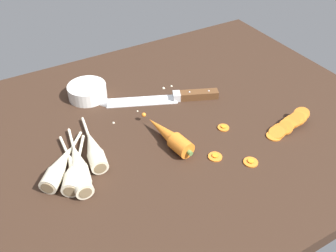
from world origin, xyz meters
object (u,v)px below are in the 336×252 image
at_px(chefs_knife, 156,99).
at_px(parsnip_back, 75,171).
at_px(parsnip_front, 78,163).
at_px(carrot_slice_stray_near, 215,156).
at_px(parsnip_mid_left, 59,167).
at_px(parsnip_outer, 76,172).
at_px(carrot_slice_stray_mid, 251,162).
at_px(carrot_slice_stack, 288,125).
at_px(carrot_slice_stray_far, 223,127).
at_px(prep_bowl, 87,91).
at_px(parsnip_mid_right, 94,149).
at_px(whole_carrot, 169,136).

bearing_deg(chefs_knife, parsnip_back, -150.24).
bearing_deg(parsnip_front, carrot_slice_stray_near, -22.97).
height_order(parsnip_mid_left, parsnip_outer, same).
bearing_deg(parsnip_mid_left, carrot_slice_stray_mid, -25.52).
bearing_deg(carrot_slice_stack, parsnip_outer, 168.80).
distance_m(parsnip_front, parsnip_mid_left, 0.04).
distance_m(parsnip_mid_left, parsnip_back, 0.04).
bearing_deg(parsnip_back, carrot_slice_stray_far, -3.76).
bearing_deg(parsnip_front, carrot_slice_stray_mid, -27.01).
bearing_deg(prep_bowl, carrot_slice_stray_near, -66.20).
bearing_deg(parsnip_mid_left, carrot_slice_stray_far, -7.33).
xyz_separation_m(carrot_slice_stack, carrot_slice_stray_mid, (-0.16, -0.05, -0.01)).
distance_m(parsnip_mid_right, carrot_slice_stray_mid, 0.37).
xyz_separation_m(parsnip_mid_right, parsnip_back, (-0.06, -0.04, 0.00)).
bearing_deg(chefs_knife, parsnip_mid_left, -156.30).
distance_m(whole_carrot, parsnip_mid_right, 0.18).
distance_m(parsnip_mid_right, carrot_slice_stack, 0.50).
xyz_separation_m(parsnip_front, parsnip_back, (-0.01, -0.02, 0.00)).
bearing_deg(parsnip_outer, parsnip_back, 100.45).
distance_m(carrot_slice_stray_mid, prep_bowl, 0.50).
bearing_deg(carrot_slice_stray_mid, whole_carrot, 129.22).
xyz_separation_m(parsnip_back, carrot_slice_stray_mid, (0.37, -0.16, -0.02)).
xyz_separation_m(parsnip_mid_left, carrot_slice_stray_mid, (0.40, -0.19, -0.02)).
height_order(whole_carrot, parsnip_mid_right, whole_carrot).
height_order(parsnip_mid_right, parsnip_back, same).
xyz_separation_m(parsnip_mid_right, carrot_slice_stray_near, (0.25, -0.15, -0.02)).
height_order(whole_carrot, carrot_slice_stack, whole_carrot).
bearing_deg(parsnip_outer, parsnip_mid_left, 129.64).
xyz_separation_m(chefs_knife, prep_bowl, (-0.16, 0.11, 0.01)).
bearing_deg(carrot_slice_stray_near, parsnip_mid_right, 148.79).
distance_m(parsnip_front, prep_bowl, 0.29).
distance_m(carrot_slice_stray_mid, carrot_slice_stray_far, 0.14).
height_order(whole_carrot, parsnip_mid_left, whole_carrot).
distance_m(parsnip_outer, carrot_slice_stack, 0.54).
relative_size(chefs_knife, parsnip_mid_left, 2.00).
bearing_deg(carrot_slice_stray_far, whole_carrot, 171.47).
distance_m(carrot_slice_stray_near, carrot_slice_stray_mid, 0.08).
bearing_deg(whole_carrot, prep_bowl, 109.91).
bearing_deg(parsnip_front, parsnip_back, -123.62).
distance_m(parsnip_mid_left, carrot_slice_stray_far, 0.42).
bearing_deg(carrot_slice_stray_near, parsnip_mid_left, 158.40).
bearing_deg(parsnip_back, parsnip_mid_right, 35.83).
bearing_deg(parsnip_mid_right, parsnip_front, -153.27).
height_order(carrot_slice_stray_near, carrot_slice_stray_mid, same).
bearing_deg(parsnip_mid_right, carrot_slice_stray_mid, -33.78).
relative_size(parsnip_back, prep_bowl, 1.62).
bearing_deg(parsnip_back, carrot_slice_stray_near, -18.74).
relative_size(parsnip_outer, carrot_slice_stack, 1.49).
height_order(chefs_knife, whole_carrot, whole_carrot).
relative_size(chefs_knife, parsnip_mid_right, 1.59).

